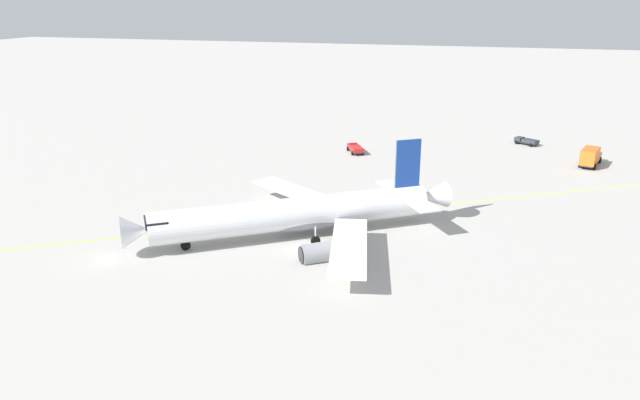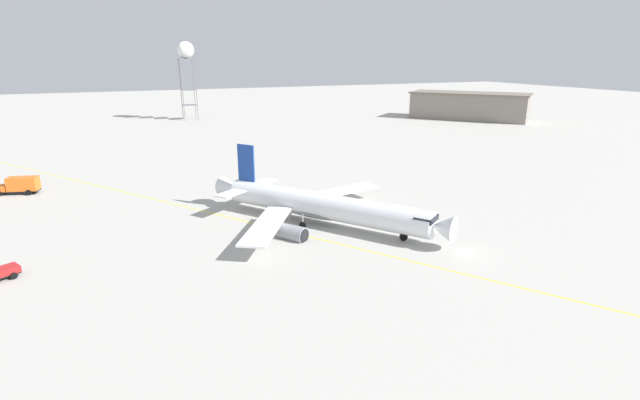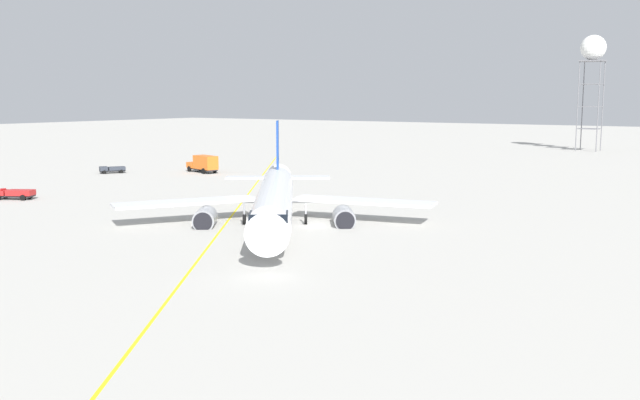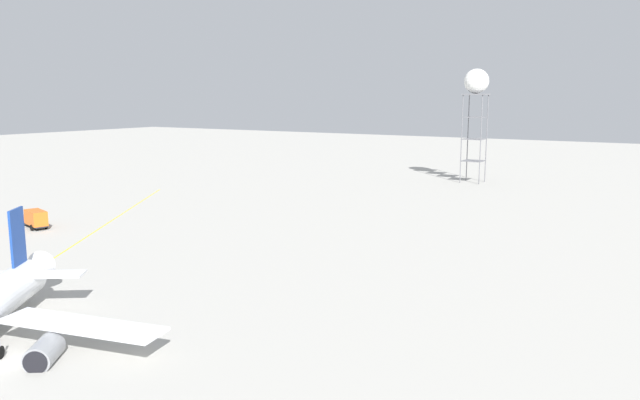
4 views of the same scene
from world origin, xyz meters
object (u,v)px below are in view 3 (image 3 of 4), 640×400
at_px(baggage_truck_truck, 112,169).
at_px(catering_truck_truck, 204,163).
at_px(ops_pickup_truck, 15,193).
at_px(airliner_main, 275,201).
at_px(radar_tower, 593,52).

bearing_deg(baggage_truck_truck, catering_truck_truck, 158.54).
distance_m(ops_pickup_truck, catering_truck_truck, 39.43).
distance_m(airliner_main, radar_tower, 132.04).
bearing_deg(airliner_main, baggage_truck_truck, -150.53).
xyz_separation_m(airliner_main, baggage_truck_truck, (-56.33, 26.58, -1.93)).
relative_size(baggage_truck_truck, catering_truck_truck, 0.60).
distance_m(baggage_truck_truck, radar_tower, 121.17).
height_order(airliner_main, radar_tower, radar_tower).
distance_m(ops_pickup_truck, radar_tower, 141.86).
relative_size(airliner_main, radar_tower, 1.17).
height_order(catering_truck_truck, radar_tower, radar_tower).
xyz_separation_m(airliner_main, radar_tower, (1.78, 130.18, 22.03)).
relative_size(airliner_main, ops_pickup_truck, 6.31).
bearing_deg(radar_tower, baggage_truck_truck, -119.29).
distance_m(ops_pickup_truck, baggage_truck_truck, 33.44).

